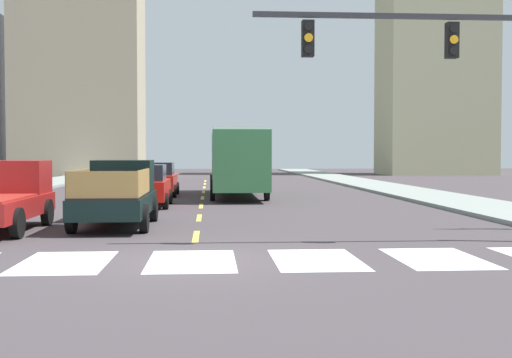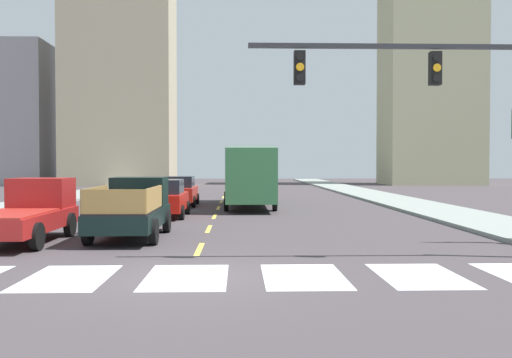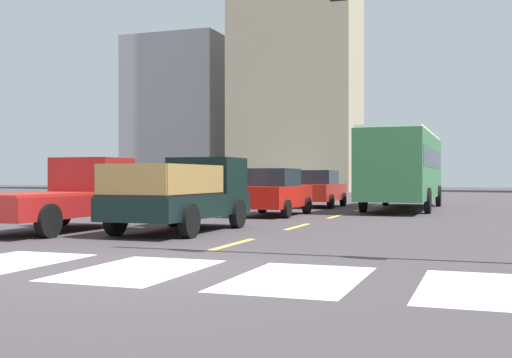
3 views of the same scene
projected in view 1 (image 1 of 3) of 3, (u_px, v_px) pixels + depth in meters
ground_plane at (192, 261)px, 13.31m from camera, size 160.00×160.00×0.00m
sidewalk_right at (433, 197)px, 32.03m from camera, size 3.65×110.00×0.15m
crosswalk_stripe_2 at (64, 262)px, 13.13m from camera, size 1.76×2.86×0.01m
crosswalk_stripe_3 at (192, 261)px, 13.31m from camera, size 1.76×2.86×0.01m
crosswalk_stripe_4 at (316, 260)px, 13.49m from camera, size 1.76×2.86×0.01m
crosswalk_stripe_5 at (437, 258)px, 13.66m from camera, size 1.76×2.86×0.01m
lane_dash_0 at (196, 236)px, 17.30m from camera, size 0.16×2.40×0.01m
lane_dash_1 at (199, 218)px, 22.28m from camera, size 0.16×2.40×0.01m
lane_dash_2 at (201, 206)px, 27.27m from camera, size 0.16×2.40×0.01m
lane_dash_3 at (202, 198)px, 32.25m from camera, size 0.16×2.40×0.01m
lane_dash_4 at (204, 192)px, 37.23m from camera, size 0.16×2.40×0.01m
lane_dash_5 at (204, 187)px, 42.22m from camera, size 0.16×2.40×0.01m
lane_dash_6 at (205, 184)px, 47.20m from camera, size 0.16×2.40×0.01m
lane_dash_7 at (205, 181)px, 52.19m from camera, size 0.16×2.40×0.01m
pickup_stakebed at (118, 194)px, 19.94m from camera, size 2.18×5.20×1.96m
pickup_dark at (3, 198)px, 18.75m from camera, size 2.18×5.20×1.96m
city_bus at (237, 158)px, 33.21m from camera, size 2.72×10.80×3.32m
sedan_near_left at (158, 179)px, 33.79m from camera, size 2.02×4.40×1.72m
sedan_mid at (145, 186)px, 26.86m from camera, size 2.02×4.40×1.72m
traffic_signal_gantry at (497, 69)px, 15.70m from camera, size 8.69×0.27×6.00m
block_mid_right at (436, 14)px, 67.85m from camera, size 10.89×7.37×33.09m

